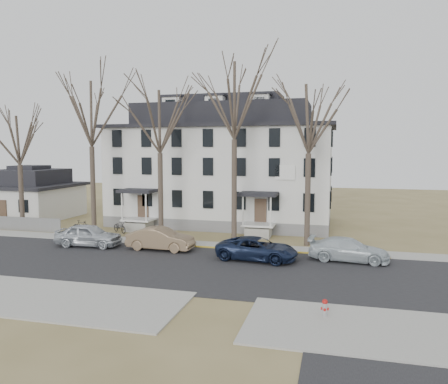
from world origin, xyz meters
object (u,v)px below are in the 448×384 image
(car_navy, at_px, (257,249))
(car_white, at_px, (349,250))
(car_silver, at_px, (89,236))
(car_tan, at_px, (161,239))
(bicycle_left, at_px, (120,227))
(tree_center, at_px, (234,95))
(fire_hydrant, at_px, (325,308))
(tree_bungalow, at_px, (19,137))
(tree_far_left, at_px, (91,109))
(tree_mid_right, at_px, (309,114))
(bicycle_right, at_px, (81,226))
(tree_mid_left, at_px, (160,117))
(small_house, at_px, (31,196))
(boarding_house, at_px, (223,167))

(car_navy, xyz_separation_m, car_white, (5.63, 1.21, 0.00))
(car_silver, bearing_deg, car_tan, -90.79)
(car_white, bearing_deg, bicycle_left, 79.27)
(tree_center, height_order, fire_hydrant, tree_center)
(bicycle_left, bearing_deg, tree_bungalow, 128.44)
(tree_far_left, relative_size, bicycle_left, 7.18)
(tree_far_left, xyz_separation_m, tree_mid_right, (17.50, 0.00, -0.74))
(tree_mid_right, xyz_separation_m, bicycle_right, (-19.11, 0.63, -9.13))
(tree_mid_right, distance_m, bicycle_right, 21.19)
(tree_center, bearing_deg, tree_bungalow, 180.00)
(tree_far_left, height_order, car_white, tree_far_left)
(tree_far_left, bearing_deg, tree_mid_right, 0.00)
(car_tan, distance_m, bicycle_right, 10.43)
(bicycle_left, relative_size, fire_hydrant, 2.35)
(tree_far_left, bearing_deg, fire_hydrant, -35.93)
(tree_mid_left, height_order, car_silver, tree_mid_left)
(tree_center, bearing_deg, bicycle_right, 177.35)
(tree_center, height_order, tree_bungalow, tree_center)
(car_navy, xyz_separation_m, fire_hydrant, (4.43, -8.69, -0.31))
(car_white, bearing_deg, tree_mid_left, 78.44)
(tree_far_left, xyz_separation_m, tree_mid_left, (6.00, 0.00, -0.74))
(tree_center, xyz_separation_m, tree_mid_right, (5.50, 0.00, -1.48))
(small_house, xyz_separation_m, car_navy, (25.72, -11.39, -1.53))
(boarding_house, relative_size, fire_hydrant, 25.64)
(tree_bungalow, bearing_deg, car_white, -8.28)
(car_silver, distance_m, bicycle_right, 6.28)
(bicycle_right, bearing_deg, fire_hydrant, -135.18)
(boarding_house, relative_size, small_house, 2.39)
(tree_mid_right, xyz_separation_m, tree_bungalow, (-24.50, 0.00, -1.48))
(boarding_house, distance_m, tree_center, 10.39)
(car_tan, bearing_deg, bicycle_left, 50.73)
(boarding_house, bearing_deg, car_tan, -96.17)
(car_navy, bearing_deg, tree_far_left, 76.90)
(boarding_house, height_order, small_house, boarding_house)
(tree_far_left, bearing_deg, car_white, -11.07)
(bicycle_right, bearing_deg, tree_bungalow, 86.42)
(tree_center, bearing_deg, car_white, -25.49)
(tree_center, distance_m, tree_bungalow, 19.23)
(tree_mid_right, bearing_deg, car_white, -54.41)
(tree_mid_left, relative_size, tree_center, 0.87)
(boarding_house, height_order, bicycle_right, boarding_house)
(tree_mid_left, relative_size, bicycle_right, 8.10)
(tree_bungalow, xyz_separation_m, car_tan, (14.67, -4.12, -7.34))
(tree_center, distance_m, tree_mid_right, 5.70)
(boarding_house, xyz_separation_m, tree_far_left, (-9.00, -8.15, 4.96))
(boarding_house, xyz_separation_m, car_tan, (-1.33, -12.28, -4.60))
(tree_center, xyz_separation_m, bicycle_right, (-13.61, 0.63, -10.61))
(car_navy, bearing_deg, bicycle_left, 71.08)
(tree_mid_left, height_order, tree_center, tree_center)
(tree_center, bearing_deg, tree_far_left, 180.00)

